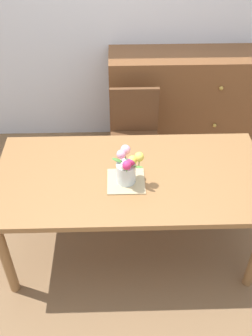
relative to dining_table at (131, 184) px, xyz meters
name	(u,v)px	position (x,y,z in m)	size (l,w,h in m)	color
ground_plane	(130,244)	(0.00, 0.00, -0.66)	(12.00, 12.00, 0.00)	brown
dining_table	(131,184)	(0.00, 0.00, 0.00)	(1.85, 0.91, 0.75)	olive
chair_far	(135,133)	(0.06, 0.80, -0.14)	(0.42, 0.42, 0.90)	brown
dresser	(181,102)	(0.55, 1.33, -0.16)	(1.40, 0.47, 1.00)	brown
placemat	(126,181)	(-0.03, -0.07, 0.09)	(0.25, 0.25, 0.01)	tan
flower_vase	(127,167)	(-0.03, -0.07, 0.21)	(0.21, 0.18, 0.25)	silver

